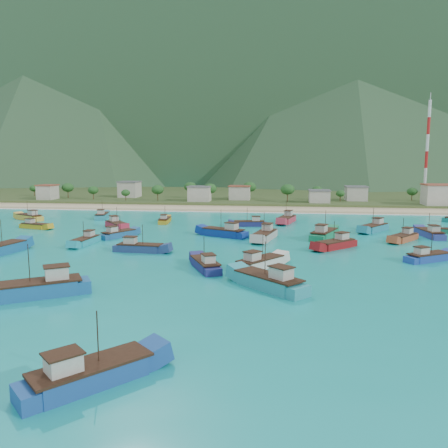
# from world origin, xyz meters

# --- Properties ---
(ground) EXTENTS (600.00, 600.00, 0.00)m
(ground) POSITION_xyz_m (0.00, 0.00, 0.00)
(ground) COLOR #0D9485
(ground) RESTS_ON ground
(beach) EXTENTS (400.00, 18.00, 1.20)m
(beach) POSITION_xyz_m (0.00, 79.00, 0.00)
(beach) COLOR beige
(beach) RESTS_ON ground
(land) EXTENTS (400.00, 110.00, 2.40)m
(land) POSITION_xyz_m (0.00, 140.00, 0.00)
(land) COLOR #385123
(land) RESTS_ON ground
(surf_line) EXTENTS (400.00, 2.50, 0.08)m
(surf_line) POSITION_xyz_m (0.00, 69.50, 0.00)
(surf_line) COLOR white
(surf_line) RESTS_ON ground
(mountains) EXTENTS (1520.00, 440.00, 260.00)m
(mountains) POSITION_xyz_m (-18.31, 403.81, 106.83)
(mountains) COLOR slate
(mountains) RESTS_ON ground
(village) EXTENTS (218.60, 30.24, 7.85)m
(village) POSITION_xyz_m (12.91, 101.06, 4.76)
(village) COLOR beige
(village) RESTS_ON ground
(vegetation) EXTENTS (280.88, 25.84, 8.10)m
(vegetation) POSITION_xyz_m (-6.91, 103.04, 5.14)
(vegetation) COLOR #235623
(vegetation) RESTS_ON ground
(radio_tower) EXTENTS (1.20, 1.20, 42.88)m
(radio_tower) POSITION_xyz_m (72.52, 108.00, 23.04)
(radio_tower) COLOR red
(radio_tower) RESTS_ON ground
(boat_0) EXTENTS (7.32, 10.11, 5.86)m
(boat_0) POSITION_xyz_m (-29.42, 12.17, 0.67)
(boat_0) COLOR #1D5489
(boat_0) RESTS_ON ground
(boat_1) EXTENTS (9.55, 10.66, 6.55)m
(boat_1) POSITION_xyz_m (-35.48, 26.45, 0.80)
(boat_1) COLOR #AE2439
(boat_1) RESTS_ON ground
(boat_2) EXTENTS (4.54, 11.22, 6.44)m
(boat_2) POSITION_xyz_m (48.31, 22.81, 0.78)
(boat_2) COLOR navy
(boat_2) RESTS_ON ground
(boat_3) EXTENTS (10.71, 3.69, 6.24)m
(boat_3) POSITION_xyz_m (-18.44, -4.24, 0.74)
(boat_3) COLOR navy
(boat_3) RESTS_ON ground
(boat_6) EXTENTS (12.58, 8.50, 7.22)m
(boat_6) POSITION_xyz_m (-3.16, 16.70, 0.92)
(boat_6) COLOR navy
(boat_6) RESTS_ON ground
(boat_7) EXTENTS (7.30, 10.65, 6.12)m
(boat_7) POSITION_xyz_m (-1.99, -17.25, 0.72)
(boat_7) COLOR navy
(boat_7) RESTS_ON ground
(boat_9) EXTENTS (3.42, 10.02, 5.84)m
(boat_9) POSITION_xyz_m (-33.40, 2.30, 0.67)
(boat_9) COLOR teal
(boat_9) RESTS_ON ground
(boat_11) EXTENTS (8.06, 12.87, 7.33)m
(boat_11) POSITION_xyz_m (21.63, 16.94, 0.94)
(boat_11) COLOR #137C4E
(boat_11) RESTS_ON ground
(boat_12) EXTENTS (3.72, 9.58, 5.52)m
(boat_12) POSITION_xyz_m (-24.67, 38.85, 0.61)
(boat_12) COLOR #B4881B
(boat_12) RESTS_ON ground
(boat_14) EXTENTS (10.29, 10.81, 6.81)m
(boat_14) POSITION_xyz_m (-4.84, -58.18, 0.85)
(boat_14) COLOR #1A4790
(boat_14) RESTS_ON ground
(boat_15) EXTENTS (5.37, 10.97, 6.23)m
(boat_15) POSITION_xyz_m (-48.11, 46.24, 0.74)
(boat_15) COLOR teal
(boat_15) RESTS_ON ground
(boat_16) EXTENTS (9.90, 7.67, 5.82)m
(boat_16) POSITION_xyz_m (39.09, -5.36, 0.66)
(boat_16) COLOR #1C419B
(boat_16) RESTS_ON ground
(boat_18) EXTENTS (13.57, 10.68, 8.01)m
(boat_18) POSITION_xyz_m (-22.66, -35.64, 1.06)
(boat_18) COLOR #175794
(boat_18) RESTS_ON ground
(boat_19) EXTENTS (6.28, 12.21, 6.92)m
(boat_19) POSITION_xyz_m (12.79, 44.33, 0.87)
(boat_19) COLOR #BE3143
(boat_19) RESTS_ON ground
(boat_20) EXTENTS (11.42, 8.15, 6.60)m
(boat_20) POSITION_xyz_m (-69.79, 39.19, 0.81)
(boat_20) COLOR gold
(boat_20) RESTS_ON ground
(boat_23) EXTENTS (9.60, 5.19, 5.44)m
(boat_23) POSITION_xyz_m (-58.26, 22.90, 0.60)
(boat_23) COLOR gold
(boat_23) RESTS_ON ground
(boat_24) EXTENTS (8.64, 9.89, 6.02)m
(boat_24) POSITION_xyz_m (40.34, 16.26, 0.70)
(boat_24) COLOR #AE4E2C
(boat_24) RESTS_ON ground
(boat_27) EXTENTS (9.55, 11.42, 6.85)m
(boat_27) POSITION_xyz_m (36.27, 30.36, 0.85)
(boat_27) COLOR teal
(boat_27) RESTS_ON ground
(boat_28) EXTENTS (9.17, 10.79, 6.51)m
(boat_28) POSITION_xyz_m (7.46, -15.05, 0.79)
(boat_28) COLOR beige
(boat_28) RESTS_ON ground
(boat_29) EXTENTS (11.83, 11.30, 7.47)m
(boat_29) POSITION_xyz_m (9.58, -27.74, 0.97)
(boat_29) COLOR teal
(boat_29) RESTS_ON ground
(boat_30) EXTENTS (10.00, 10.06, 6.47)m
(boat_30) POSITION_xyz_m (23.17, 5.16, 0.78)
(boat_30) COLOR maroon
(boat_30) RESTS_ON ground
(boat_31) EXTENTS (6.10, 12.54, 7.12)m
(boat_31) POSITION_xyz_m (7.26, 13.79, 0.90)
(boat_31) COLOR #B3A9A1
(boat_31) RESTS_ON ground
(boat_32) EXTENTS (10.13, 4.04, 5.83)m
(boat_32) POSITION_xyz_m (1.97, 35.20, 0.67)
(boat_32) COLOR navy
(boat_32) RESTS_ON ground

